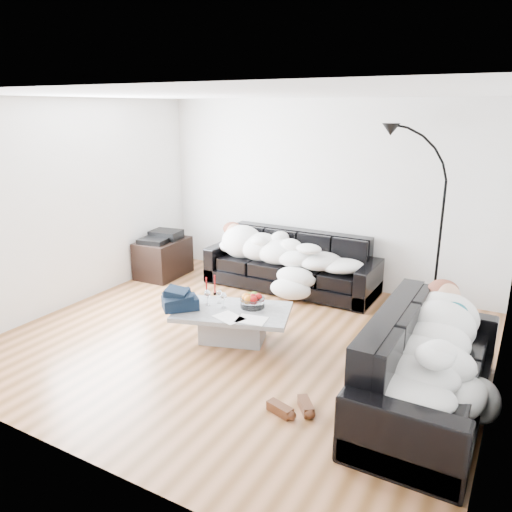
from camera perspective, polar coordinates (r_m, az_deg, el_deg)
The scene contains 24 objects.
ground at distance 5.61m, azimuth -1.52°, elevation -9.62°, with size 5.00×5.00×0.00m, color brown.
wall_back at distance 7.15m, azimuth 7.73°, elevation 7.00°, with size 5.00×0.02×2.60m, color silver.
wall_left at distance 6.77m, azimuth -20.20°, elevation 5.59°, with size 0.02×4.50×2.60m, color silver.
wall_right at distance 4.47m, azimuth 27.06°, elevation -0.55°, with size 0.02×4.50×2.60m, color silver.
ceiling at distance 5.03m, azimuth -1.76°, elevation 18.00°, with size 5.00×5.00×0.00m, color white.
sofa_back at distance 7.02m, azimuth 4.00°, elevation -0.67°, with size 2.42×0.84×0.79m, color black.
sofa_right at distance 4.51m, azimuth 19.19°, elevation -11.58°, with size 2.08×0.89×0.84m, color black.
sleeper_back at distance 6.91m, azimuth 3.86°, elevation 1.04°, with size 2.05×0.71×0.41m, color white, non-canonical shape.
sleeper_right at distance 4.41m, azimuth 19.46°, elevation -9.09°, with size 1.78×0.75×0.44m, color white, non-canonical shape.
teal_cushion at distance 4.97m, azimuth 20.23°, elevation -5.17°, with size 0.36×0.30×0.20m, color #0E5E66.
coffee_table at distance 5.55m, azimuth -2.67°, elevation -7.87°, with size 1.24×0.72×0.36m, color #939699.
fruit_bowl at distance 5.51m, azimuth -0.41°, elevation -5.02°, with size 0.27×0.27×0.17m, color white.
wine_glass_a at distance 5.64m, azimuth -4.22°, elevation -4.65°, with size 0.07×0.07×0.15m, color white.
wine_glass_b at distance 5.59m, azimuth -5.56°, elevation -4.75°, with size 0.08×0.08×0.18m, color white.
wine_glass_c at distance 5.49m, azimuth -3.75°, elevation -5.09°, with size 0.08×0.08×0.18m, color white.
candle_left at distance 5.85m, azimuth -5.68°, elevation -3.51°, with size 0.04×0.04×0.22m, color maroon.
candle_right at distance 5.87m, azimuth -4.73°, elevation -3.33°, with size 0.04×0.04×0.24m, color maroon.
newspaper_a at distance 5.21m, azimuth -0.51°, elevation -7.27°, with size 0.31×0.23×0.01m, color silver.
newspaper_b at distance 5.27m, azimuth -3.09°, elevation -7.01°, with size 0.31×0.22×0.01m, color silver.
navy_jacket at distance 5.47m, azimuth -8.74°, elevation -4.32°, with size 0.40×0.33×0.20m, color black, non-canonical shape.
shoes at distance 4.42m, azimuth 4.14°, elevation -16.85°, with size 0.41×0.30×0.09m, color #472311, non-canonical shape.
av_cabinet at distance 7.71m, azimuth -10.57°, elevation -0.22°, with size 0.56×0.81×0.56m, color black.
stereo at distance 7.62m, azimuth -10.71°, elevation 2.26°, with size 0.44×0.34×0.13m, color black.
floor_lamp at distance 6.43m, azimuth 20.32°, elevation 2.40°, with size 0.74×0.29×2.02m, color black, non-canonical shape.
Camera 1 is at (2.59, -4.31, 2.48)m, focal length 35.00 mm.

